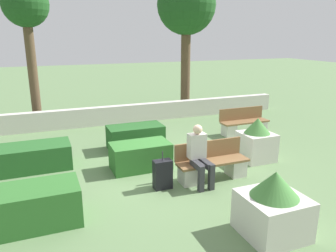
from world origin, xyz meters
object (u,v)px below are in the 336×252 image
bench_left_side (244,124)px  planter_corner_right (273,207)px  bench_front (212,165)px  tree_center_left (186,7)px  tree_leftmost (26,11)px  planter_corner_left (256,141)px  suitcase (163,174)px  person_seated_man (199,153)px

bench_left_side → planter_corner_right: planter_corner_right is taller
bench_front → planter_corner_right: bearing=-94.0°
tree_center_left → bench_front: bearing=-109.7°
bench_front → tree_leftmost: bearing=119.5°
planter_corner_left → tree_center_left: (0.80, 6.18, 3.69)m
bench_front → suitcase: size_ratio=2.00×
bench_left_side → suitcase: bearing=-145.9°
bench_front → person_seated_man: person_seated_man is taller
tree_leftmost → bench_front: bearing=-60.5°
person_seated_man → suitcase: size_ratio=1.58×
planter_corner_left → tree_leftmost: 8.45m
bench_front → bench_left_side: size_ratio=1.01×
suitcase → tree_leftmost: bearing=110.4°
bench_front → planter_corner_right: (-0.16, -2.25, 0.19)m
bench_left_side → planter_corner_right: 5.69m
person_seated_man → tree_center_left: 8.26m
planter_corner_right → tree_center_left: tree_center_left is taller
planter_corner_left → tree_center_left: bearing=82.6°
person_seated_man → tree_center_left: bearing=67.7°
planter_corner_right → suitcase: planter_corner_right is taller
person_seated_man → planter_corner_left: size_ratio=1.18×
suitcase → planter_corner_left: bearing=13.2°
bench_left_side → suitcase: (-3.88, -2.73, 0.00)m
person_seated_man → tree_leftmost: size_ratio=0.27×
bench_front → suitcase: bench_front is taller
bench_left_side → tree_center_left: 5.67m
tree_center_left → planter_corner_right: bearing=-106.0°
bench_left_side → tree_center_left: bearing=92.4°
bench_left_side → tree_leftmost: (-6.26, 3.66, 3.59)m
tree_leftmost → tree_center_left: tree_center_left is taller
tree_center_left → tree_leftmost: bearing=-175.7°
tree_leftmost → planter_corner_right: bearing=-68.2°
tree_leftmost → tree_center_left: (6.02, 0.46, 0.31)m
tree_leftmost → tree_center_left: bearing=4.3°
bench_front → planter_corner_right: planter_corner_right is taller
bench_front → planter_corner_right: size_ratio=1.51×
planter_corner_left → suitcase: bearing=-166.8°
person_seated_man → tree_center_left: (2.84, 6.93, 3.49)m
person_seated_man → tree_center_left: size_ratio=0.24×
bench_left_side → planter_corner_left: 2.32m
bench_left_side → tree_leftmost: bearing=148.7°
tree_leftmost → planter_corner_left: bearing=-47.7°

